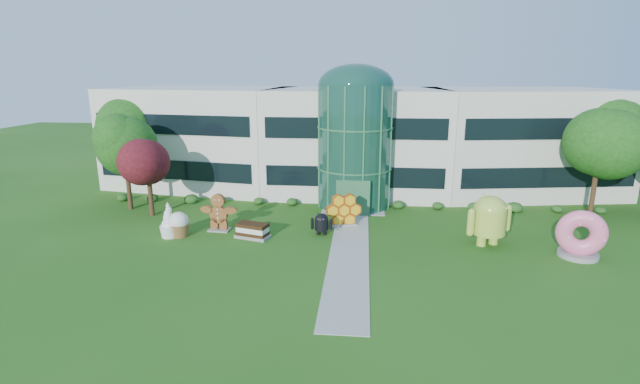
# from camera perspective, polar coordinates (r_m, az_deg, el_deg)

# --- Properties ---
(ground) EXTENTS (140.00, 140.00, 0.00)m
(ground) POSITION_cam_1_polar(r_m,az_deg,el_deg) (27.67, 3.53, -8.49)
(ground) COLOR #215114
(ground) RESTS_ON ground
(building) EXTENTS (46.00, 15.00, 9.30)m
(building) POSITION_cam_1_polar(r_m,az_deg,el_deg) (43.89, 4.46, 6.48)
(building) COLOR beige
(building) RESTS_ON ground
(atrium) EXTENTS (6.00, 6.00, 9.80)m
(atrium) POSITION_cam_1_polar(r_m,az_deg,el_deg) (37.92, 4.29, 5.58)
(atrium) COLOR #194738
(atrium) RESTS_ON ground
(walkway) EXTENTS (2.40, 20.00, 0.04)m
(walkway) POSITION_cam_1_polar(r_m,az_deg,el_deg) (29.51, 3.67, -6.93)
(walkway) COLOR #9E9E93
(walkway) RESTS_ON ground
(tree_red) EXTENTS (4.00, 4.00, 6.00)m
(tree_red) POSITION_cam_1_polar(r_m,az_deg,el_deg) (37.55, -20.32, 1.65)
(tree_red) COLOR #3F0C14
(tree_red) RESTS_ON ground
(trees_backdrop) EXTENTS (52.00, 8.00, 8.40)m
(trees_backdrop) POSITION_cam_1_polar(r_m,az_deg,el_deg) (39.02, 4.31, 4.79)
(trees_backdrop) COLOR #184310
(trees_backdrop) RESTS_ON ground
(android_green) EXTENTS (4.00, 3.43, 3.83)m
(android_green) POSITION_cam_1_polar(r_m,az_deg,el_deg) (31.39, 20.16, -2.83)
(android_green) COLOR #ABC940
(android_green) RESTS_ON ground
(android_black) EXTENTS (1.59, 1.09, 1.76)m
(android_black) POSITION_cam_1_polar(r_m,az_deg,el_deg) (31.61, 0.19, -3.75)
(android_black) COLOR black
(android_black) RESTS_ON ground
(donut) EXTENTS (3.15, 2.15, 2.98)m
(donut) POSITION_cam_1_polar(r_m,az_deg,el_deg) (31.81, 29.44, -4.44)
(donut) COLOR #F35C92
(donut) RESTS_ON ground
(gingerbread) EXTENTS (2.98, 1.32, 2.69)m
(gingerbread) POSITION_cam_1_polar(r_m,az_deg,el_deg) (33.05, -12.37, -2.43)
(gingerbread) COLOR brown
(gingerbread) RESTS_ON ground
(ice_cream_sandwich) EXTENTS (2.50, 1.73, 1.01)m
(ice_cream_sandwich) POSITION_cam_1_polar(r_m,az_deg,el_deg) (31.47, -8.30, -4.71)
(ice_cream_sandwich) COLOR black
(ice_cream_sandwich) RESTS_ON ground
(honeycomb) EXTENTS (2.89, 1.70, 2.14)m
(honeycomb) POSITION_cam_1_polar(r_m,az_deg,el_deg) (33.46, 2.93, -2.37)
(honeycomb) COLOR yellow
(honeycomb) RESTS_ON ground
(froyo) EXTENTS (1.50, 1.50, 2.39)m
(froyo) POSITION_cam_1_polar(r_m,az_deg,el_deg) (32.72, -18.10, -3.27)
(froyo) COLOR white
(froyo) RESTS_ON ground
(cupcake) EXTENTS (1.82, 1.82, 1.72)m
(cupcake) POSITION_cam_1_polar(r_m,az_deg,el_deg) (32.72, -16.98, -3.80)
(cupcake) COLOR white
(cupcake) RESTS_ON ground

